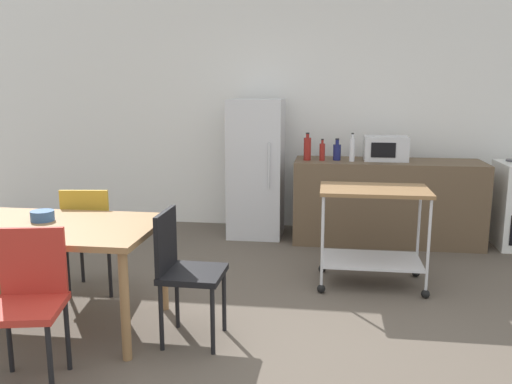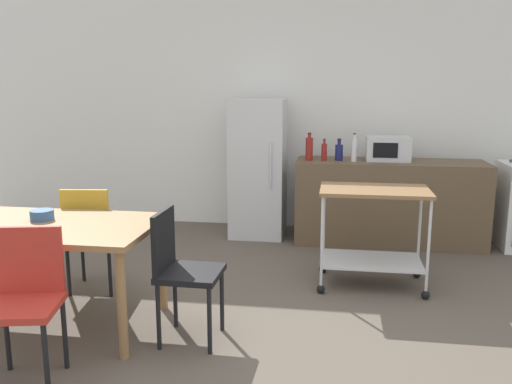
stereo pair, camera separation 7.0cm
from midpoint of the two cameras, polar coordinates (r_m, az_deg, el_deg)
ground_plane at (r=3.65m, az=3.18°, el=-16.30°), size 12.00×12.00×0.00m
back_wall at (r=6.44m, az=6.15°, el=9.04°), size 8.40×0.12×2.90m
kitchen_counter at (r=5.99m, az=14.31°, el=-1.06°), size 2.00×0.64×0.90m
dining_table at (r=4.00m, az=-20.85°, el=-4.28°), size 1.50×0.90×0.75m
chair_black at (r=3.60m, az=-7.47°, el=-7.84°), size 0.41×0.41×0.89m
chair_red at (r=3.36m, az=-22.84°, el=-10.09°), size 0.47×0.47×0.89m
chair_mustard at (r=4.58m, az=-16.77°, el=-4.06°), size 0.45×0.45×0.89m
refrigerator at (r=6.06m, az=0.58°, el=2.56°), size 0.60×0.63×1.55m
kitchen_cart at (r=4.62m, az=12.84°, el=-3.01°), size 0.91×0.57×0.85m
bottle_hot_sauce at (r=5.81m, az=6.05°, el=4.64°), size 0.08×0.08×0.30m
bottle_soda at (r=5.80m, az=7.63°, el=4.30°), size 0.06×0.06×0.23m
bottle_soy_sauce at (r=5.85m, az=9.19°, el=4.26°), size 0.08×0.08×0.23m
bottle_vinegar at (r=5.78m, az=10.77°, el=4.48°), size 0.06×0.06×0.30m
microwave at (r=5.94m, az=14.23°, el=4.52°), size 0.46×0.35×0.26m
fruit_bowl at (r=4.09m, az=-21.42°, el=-2.30°), size 0.16×0.16×0.07m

